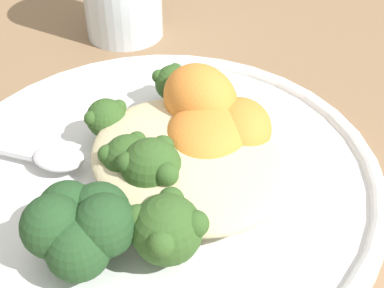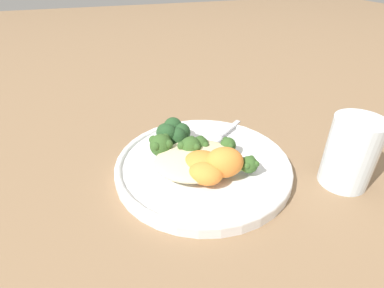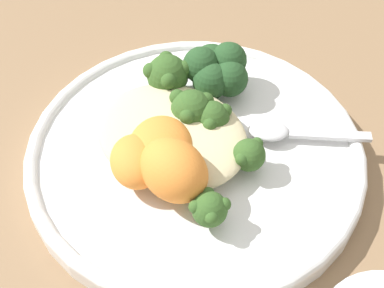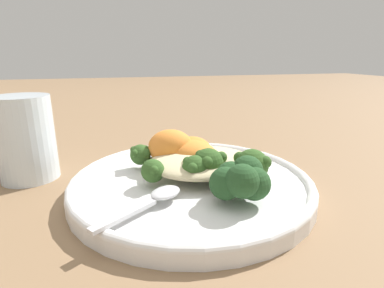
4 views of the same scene
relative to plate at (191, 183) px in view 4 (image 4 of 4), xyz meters
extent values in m
plane|color=#846647|center=(-0.02, -0.01, -0.01)|extent=(4.00, 4.00, 0.00)
cylinder|color=white|center=(0.00, 0.00, 0.00)|extent=(0.29, 0.29, 0.02)
torus|color=white|center=(0.00, 0.00, 0.00)|extent=(0.29, 0.29, 0.01)
ellipsoid|color=beige|center=(-0.02, -0.01, 0.02)|extent=(0.14, 0.12, 0.02)
ellipsoid|color=#8EB25B|center=(0.01, -0.04, 0.02)|extent=(0.09, 0.04, 0.01)
sphere|color=#335623|center=(0.06, -0.05, 0.02)|extent=(0.03, 0.03, 0.03)
sphere|color=#335623|center=(0.06, -0.05, 0.03)|extent=(0.01, 0.01, 0.01)
sphere|color=#335623|center=(0.05, -0.05, 0.03)|extent=(0.01, 0.01, 0.01)
sphere|color=#335623|center=(0.05, -0.06, 0.03)|extent=(0.01, 0.01, 0.01)
sphere|color=#335623|center=(0.06, -0.06, 0.03)|extent=(0.01, 0.01, 0.01)
ellipsoid|color=#8EB25B|center=(0.01, -0.01, 0.02)|extent=(0.09, 0.06, 0.02)
sphere|color=#335623|center=(0.05, 0.01, 0.02)|extent=(0.03, 0.03, 0.03)
sphere|color=#335623|center=(0.05, 0.02, 0.03)|extent=(0.01, 0.01, 0.01)
sphere|color=#335623|center=(0.05, 0.00, 0.03)|extent=(0.01, 0.01, 0.01)
ellipsoid|color=#8EB25B|center=(-0.01, -0.01, 0.02)|extent=(0.04, 0.07, 0.01)
sphere|color=#335623|center=(0.00, 0.02, 0.03)|extent=(0.03, 0.03, 0.03)
sphere|color=#335623|center=(0.01, 0.03, 0.03)|extent=(0.01, 0.01, 0.01)
sphere|color=#335623|center=(-0.01, 0.02, 0.03)|extent=(0.01, 0.01, 0.01)
sphere|color=#335623|center=(0.01, 0.01, 0.03)|extent=(0.01, 0.01, 0.01)
ellipsoid|color=#8EB25B|center=(-0.02, -0.02, 0.02)|extent=(0.02, 0.06, 0.02)
sphere|color=#335623|center=(-0.02, 0.02, 0.03)|extent=(0.04, 0.04, 0.04)
sphere|color=#335623|center=(-0.01, 0.03, 0.04)|extent=(0.01, 0.01, 0.01)
sphere|color=#335623|center=(-0.03, 0.02, 0.04)|extent=(0.01, 0.01, 0.01)
sphere|color=#335623|center=(-0.01, 0.00, 0.04)|extent=(0.01, 0.01, 0.01)
ellipsoid|color=#8EB25B|center=(-0.04, 0.00, 0.02)|extent=(0.06, 0.08, 0.01)
sphere|color=#335623|center=(-0.06, 0.04, 0.03)|extent=(0.04, 0.04, 0.04)
sphere|color=#335623|center=(-0.05, 0.05, 0.04)|extent=(0.01, 0.01, 0.01)
sphere|color=#335623|center=(-0.07, 0.05, 0.04)|extent=(0.01, 0.01, 0.01)
sphere|color=#335623|center=(-0.07, 0.03, 0.04)|extent=(0.01, 0.01, 0.01)
sphere|color=#335623|center=(-0.05, 0.03, 0.04)|extent=(0.01, 0.01, 0.01)
ellipsoid|color=orange|center=(-0.01, -0.03, 0.03)|extent=(0.08, 0.09, 0.03)
ellipsoid|color=orange|center=(-0.01, -0.05, 0.03)|extent=(0.07, 0.06, 0.03)
ellipsoid|color=orange|center=(0.02, -0.05, 0.03)|extent=(0.07, 0.06, 0.05)
sphere|color=#234723|center=(-0.02, 0.07, 0.03)|extent=(0.03, 0.03, 0.03)
sphere|color=#234723|center=(-0.03, 0.08, 0.03)|extent=(0.03, 0.03, 0.03)
sphere|color=#234723|center=(-0.04, 0.08, 0.03)|extent=(0.03, 0.03, 0.03)
sphere|color=#234723|center=(-0.04, 0.06, 0.03)|extent=(0.03, 0.03, 0.03)
sphere|color=#234723|center=(-0.03, 0.06, 0.03)|extent=(0.03, 0.03, 0.03)
cube|color=silver|center=(0.09, 0.08, 0.01)|extent=(0.06, 0.05, 0.00)
ellipsoid|color=silver|center=(0.04, 0.05, 0.02)|extent=(0.04, 0.04, 0.01)
cylinder|color=silver|center=(0.20, -0.10, 0.05)|extent=(0.07, 0.07, 0.11)
camera|label=1|loc=(-0.22, 0.14, 0.24)|focal=50.00mm
camera|label=2|loc=(-0.15, -0.38, 0.30)|focal=28.00mm
camera|label=3|loc=(0.19, -0.24, 0.36)|focal=50.00mm
camera|label=4|loc=(0.09, 0.33, 0.15)|focal=28.00mm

